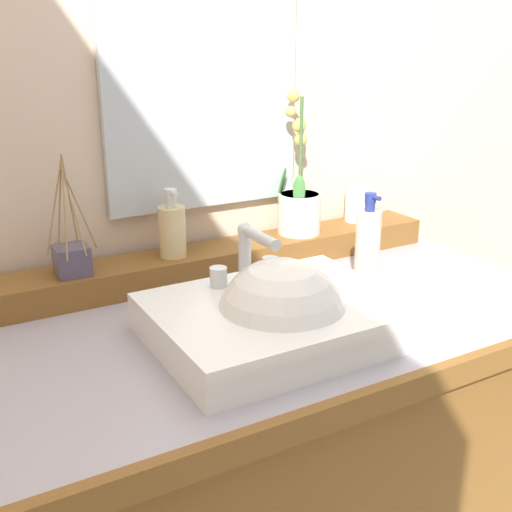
% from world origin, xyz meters
% --- Properties ---
extents(wall_back, '(2.81, 0.20, 2.58)m').
position_xyz_m(wall_back, '(0.00, 0.43, 1.29)').
color(wall_back, beige).
rests_on(wall_back, ground).
extents(vanity_cabinet, '(1.28, 0.64, 0.85)m').
position_xyz_m(vanity_cabinet, '(0.00, -0.00, 0.43)').
color(vanity_cabinet, brown).
rests_on(vanity_cabinet, ground).
extents(back_ledge, '(1.21, 0.12, 0.06)m').
position_xyz_m(back_ledge, '(0.00, 0.25, 0.88)').
color(back_ledge, brown).
rests_on(back_ledge, vanity_cabinet).
extents(sink_basin, '(0.42, 0.33, 0.26)m').
position_xyz_m(sink_basin, '(0.01, -0.10, 0.88)').
color(sink_basin, white).
rests_on(sink_basin, vanity_cabinet).
extents(potted_plant, '(0.10, 0.10, 0.33)m').
position_xyz_m(potted_plant, '(0.28, 0.25, 0.98)').
color(potted_plant, silver).
rests_on(potted_plant, back_ledge).
extents(soap_dispenser, '(0.06, 0.06, 0.14)m').
position_xyz_m(soap_dispenser, '(-0.05, 0.24, 0.97)').
color(soap_dispenser, '#D6BE86').
rests_on(soap_dispenser, back_ledge).
extents(tumbler_cup, '(0.06, 0.06, 0.10)m').
position_xyz_m(tumbler_cup, '(0.46, 0.26, 0.96)').
color(tumbler_cup, white).
rests_on(tumbler_cup, back_ledge).
extents(reed_diffuser, '(0.10, 0.09, 0.24)m').
position_xyz_m(reed_diffuser, '(-0.26, 0.23, 0.94)').
color(reed_diffuser, '#4F455B').
rests_on(reed_diffuser, back_ledge).
extents(lotion_bottle, '(0.05, 0.06, 0.20)m').
position_xyz_m(lotion_bottle, '(0.31, 0.03, 0.93)').
color(lotion_bottle, beige).
rests_on(lotion_bottle, vanity_cabinet).
extents(mirror, '(0.45, 0.02, 0.57)m').
position_xyz_m(mirror, '(0.07, 0.31, 1.27)').
color(mirror, silver).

